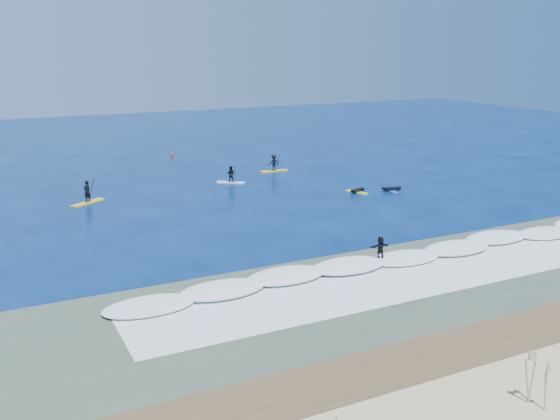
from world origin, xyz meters
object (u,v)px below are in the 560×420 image
sup_paddler_left (87,195)px  prone_paddler_far (391,189)px  wave_surfer (380,249)px  sup_paddler_center (231,176)px  marker_buoy (172,156)px  prone_paddler_near (357,191)px  sup_paddler_right (274,164)px

sup_paddler_left → prone_paddler_far: 26.37m
prone_paddler_far → wave_surfer: bearing=151.6°
sup_paddler_left → prone_paddler_far: bearing=-51.7°
sup_paddler_center → prone_paddler_far: 15.09m
sup_paddler_center → sup_paddler_left: bearing=-135.3°
wave_surfer → marker_buoy: (-0.84, 39.71, -0.52)m
sup_paddler_left → prone_paddler_near: (22.15, -6.85, -0.55)m
sup_paddler_left → marker_buoy: bearing=18.9°
sup_paddler_left → prone_paddler_near: sup_paddler_left is taller
sup_paddler_center → wave_surfer: (-0.31, -24.72, 0.14)m
sup_paddler_center → wave_surfer: bearing=-53.9°
sup_paddler_right → prone_paddler_far: sup_paddler_right is taller
sup_paddler_right → marker_buoy: sup_paddler_right is taller
sup_paddler_right → marker_buoy: 13.92m
marker_buoy → prone_paddler_near: bearing=-67.8°
sup_paddler_center → marker_buoy: sup_paddler_center is taller
prone_paddler_far → marker_buoy: bearing=37.3°
wave_surfer → marker_buoy: size_ratio=2.81×
sup_paddler_left → prone_paddler_near: 23.19m
prone_paddler_near → prone_paddler_far: prone_paddler_far is taller
sup_paddler_left → prone_paddler_near: size_ratio=1.41×
sup_paddler_center → marker_buoy: size_ratio=3.39×
prone_paddler_near → wave_surfer: 18.28m
sup_paddler_left → sup_paddler_right: sup_paddler_left is taller
marker_buoy → prone_paddler_far: bearing=-62.6°
sup_paddler_left → wave_surfer: bearing=-94.5°
sup_paddler_center → marker_buoy: (-1.15, 14.99, -0.37)m
sup_paddler_center → sup_paddler_right: (6.06, 3.10, 0.11)m
sup_paddler_center → wave_surfer: size_ratio=1.21×
sup_paddler_center → prone_paddler_near: sup_paddler_center is taller
prone_paddler_near → marker_buoy: size_ratio=2.94×
sup_paddler_left → wave_surfer: 26.41m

